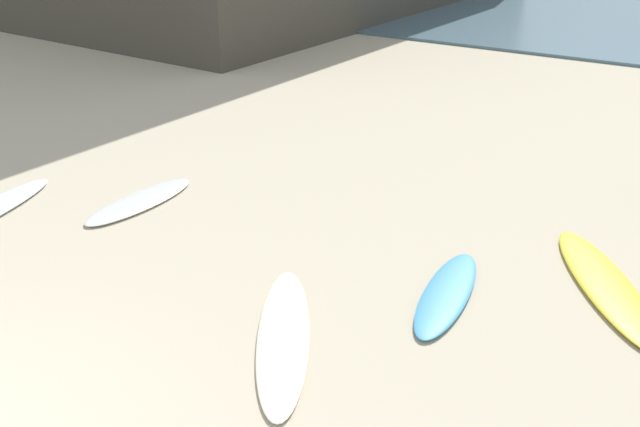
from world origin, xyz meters
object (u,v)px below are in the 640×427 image
surfboard_1 (140,201)px  surfboard_4 (283,336)px  surfboard_2 (447,293)px  surfboard_0 (606,284)px

surfboard_1 → surfboard_4: bearing=-22.9°
surfboard_1 → surfboard_2: size_ratio=1.00×
surfboard_1 → surfboard_2: surfboard_2 is taller
surfboard_0 → surfboard_1: 6.17m
surfboard_2 → surfboard_4: surfboard_2 is taller
surfboard_0 → surfboard_4: surfboard_0 is taller
surfboard_2 → surfboard_1: bearing=-8.0°
surfboard_1 → surfboard_4: (3.58, -1.55, -0.00)m
surfboard_0 → surfboard_4: bearing=14.2°
surfboard_0 → surfboard_2: 1.81m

